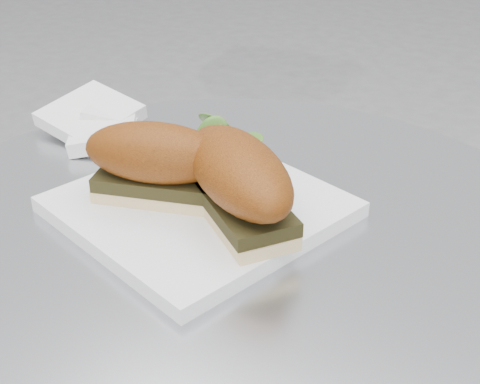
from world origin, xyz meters
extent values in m
cylinder|color=#A4A7AB|center=(0.00, 0.00, 0.72)|extent=(0.70, 0.70, 0.02)
cube|color=white|center=(-0.05, 0.01, 0.74)|extent=(0.29, 0.29, 0.02)
cube|color=beige|center=(-0.08, 0.00, 0.75)|extent=(0.13, 0.09, 0.01)
cube|color=black|center=(-0.08, 0.00, 0.77)|extent=(0.13, 0.09, 0.01)
ellipsoid|color=#76370B|center=(-0.08, 0.00, 0.80)|extent=(0.16, 0.11, 0.06)
cube|color=beige|center=(0.00, 0.01, 0.75)|extent=(0.16, 0.13, 0.01)
cube|color=black|center=(0.00, 0.01, 0.77)|extent=(0.15, 0.13, 0.01)
ellipsoid|color=#76370B|center=(0.00, 0.01, 0.80)|extent=(0.18, 0.16, 0.06)
camera|label=1|loc=(0.30, -0.45, 1.09)|focal=50.00mm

